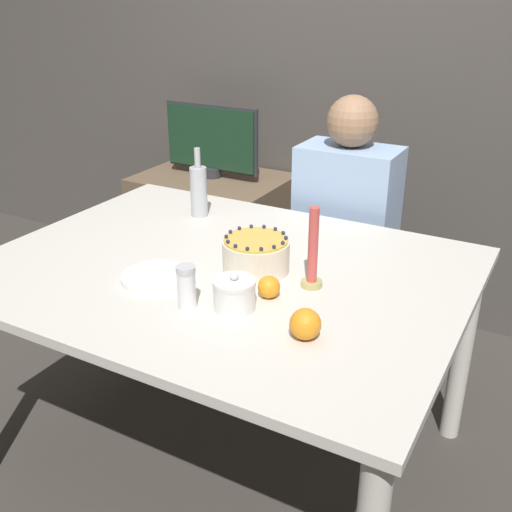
# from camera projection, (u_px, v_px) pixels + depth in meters

# --- Properties ---
(ground_plane) EXTENTS (12.00, 12.00, 0.00)m
(ground_plane) POSITION_uv_depth(u_px,v_px,m) (227.00, 454.00, 2.22)
(ground_plane) COLOR #3D3833
(wall_behind) EXTENTS (8.00, 0.05, 2.60)m
(wall_behind) POSITION_uv_depth(u_px,v_px,m) (377.00, 53.00, 2.80)
(wall_behind) COLOR #4C4742
(wall_behind) RESTS_ON ground_plane
(dining_table) EXTENTS (1.51, 1.16, 0.77)m
(dining_table) POSITION_uv_depth(u_px,v_px,m) (223.00, 293.00, 1.95)
(dining_table) COLOR beige
(dining_table) RESTS_ON ground_plane
(cake) EXTENTS (0.21, 0.21, 0.12)m
(cake) POSITION_uv_depth(u_px,v_px,m) (256.00, 255.00, 1.85)
(cake) COLOR #EFE5CC
(cake) RESTS_ON dining_table
(sugar_bowl) EXTENTS (0.12, 0.12, 0.11)m
(sugar_bowl) POSITION_uv_depth(u_px,v_px,m) (234.00, 294.00, 1.64)
(sugar_bowl) COLOR white
(sugar_bowl) RESTS_ON dining_table
(sugar_shaker) EXTENTS (0.05, 0.05, 0.12)m
(sugar_shaker) POSITION_uv_depth(u_px,v_px,m) (186.00, 287.00, 1.64)
(sugar_shaker) COLOR white
(sugar_shaker) RESTS_ON dining_table
(plate_stack) EXTENTS (0.22, 0.22, 0.02)m
(plate_stack) POSITION_uv_depth(u_px,v_px,m) (157.00, 277.00, 1.82)
(plate_stack) COLOR white
(plate_stack) RESTS_ON dining_table
(candle) EXTENTS (0.06, 0.06, 0.25)m
(candle) POSITION_uv_depth(u_px,v_px,m) (313.00, 256.00, 1.74)
(candle) COLOR tan
(candle) RESTS_ON dining_table
(bottle) EXTENTS (0.06, 0.06, 0.27)m
(bottle) POSITION_uv_depth(u_px,v_px,m) (199.00, 190.00, 2.28)
(bottle) COLOR #B2B7BC
(bottle) RESTS_ON dining_table
(orange_fruit_0) EXTENTS (0.07, 0.07, 0.07)m
(orange_fruit_0) POSITION_uv_depth(u_px,v_px,m) (269.00, 287.00, 1.70)
(orange_fruit_0) COLOR orange
(orange_fruit_0) RESTS_ON dining_table
(orange_fruit_1) EXTENTS (0.08, 0.08, 0.08)m
(orange_fruit_1) POSITION_uv_depth(u_px,v_px,m) (305.00, 324.00, 1.50)
(orange_fruit_1) COLOR orange
(orange_fruit_1) RESTS_ON dining_table
(person_man_blue_shirt) EXTENTS (0.40, 0.34, 1.21)m
(person_man_blue_shirt) POSITION_uv_depth(u_px,v_px,m) (344.00, 257.00, 2.57)
(person_man_blue_shirt) COLOR #473D33
(person_man_blue_shirt) RESTS_ON ground_plane
(side_cabinet) EXTENTS (0.76, 0.55, 0.68)m
(side_cabinet) POSITION_uv_depth(u_px,v_px,m) (214.00, 236.00, 3.27)
(side_cabinet) COLOR brown
(side_cabinet) RESTS_ON ground_plane
(tv_monitor) EXTENTS (0.53, 0.10, 0.37)m
(tv_monitor) POSITION_uv_depth(u_px,v_px,m) (211.00, 140.00, 3.05)
(tv_monitor) COLOR #2D2D33
(tv_monitor) RESTS_ON side_cabinet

